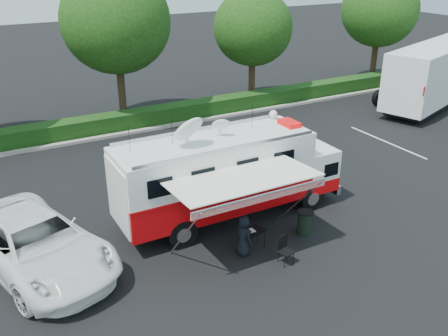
# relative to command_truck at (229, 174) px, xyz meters

# --- Properties ---
(ground_plane) EXTENTS (120.00, 120.00, 0.00)m
(ground_plane) POSITION_rel_command_truck_xyz_m (0.08, 0.00, -1.84)
(ground_plane) COLOR black
(ground_plane) RESTS_ON ground
(back_border) EXTENTS (60.00, 6.14, 8.87)m
(back_border) POSITION_rel_command_truck_xyz_m (1.22, 12.90, 3.16)
(back_border) COLOR #9E998E
(back_border) RESTS_ON ground_plane
(stall_lines) EXTENTS (24.12, 5.50, 0.01)m
(stall_lines) POSITION_rel_command_truck_xyz_m (-0.42, 3.00, -1.84)
(stall_lines) COLOR silver
(stall_lines) RESTS_ON ground_plane
(command_truck) EXTENTS (8.96, 2.47, 4.31)m
(command_truck) POSITION_rel_command_truck_xyz_m (0.00, 0.00, 0.00)
(command_truck) COLOR black
(command_truck) RESTS_ON ground_plane
(awning) EXTENTS (4.89, 2.54, 2.96)m
(awning) POSITION_rel_command_truck_xyz_m (-0.80, -2.56, 0.93)
(awning) COLOR white
(awning) RESTS_ON ground_plane
(white_suv) EXTENTS (5.02, 7.33, 1.86)m
(white_suv) POSITION_rel_command_truck_xyz_m (-7.18, 0.08, -1.84)
(white_suv) COLOR white
(white_suv) RESTS_ON ground_plane
(person) EXTENTS (0.56, 0.78, 1.50)m
(person) POSITION_rel_command_truck_xyz_m (-0.83, -2.54, -1.84)
(person) COLOR black
(person) RESTS_ON ground_plane
(folding_table) EXTENTS (0.94, 0.76, 0.70)m
(folding_table) POSITION_rel_command_truck_xyz_m (-0.31, -2.34, -1.20)
(folding_table) COLOR black
(folding_table) RESTS_ON ground_plane
(folding_chair) EXTENTS (0.56, 0.59, 0.97)m
(folding_chair) POSITION_rel_command_truck_xyz_m (0.15, -3.57, -1.27)
(folding_chair) COLOR black
(folding_chair) RESTS_ON ground_plane
(trash_bin) EXTENTS (0.61, 0.61, 0.91)m
(trash_bin) POSITION_rel_command_truck_xyz_m (1.89, -2.42, -1.39)
(trash_bin) COLOR black
(trash_bin) RESTS_ON ground_plane
(semi_trailer) EXTENTS (13.25, 6.84, 4.03)m
(semi_trailer) POSITION_rel_command_truck_xyz_m (20.45, 6.97, 0.28)
(semi_trailer) COLOR white
(semi_trailer) RESTS_ON ground_plane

